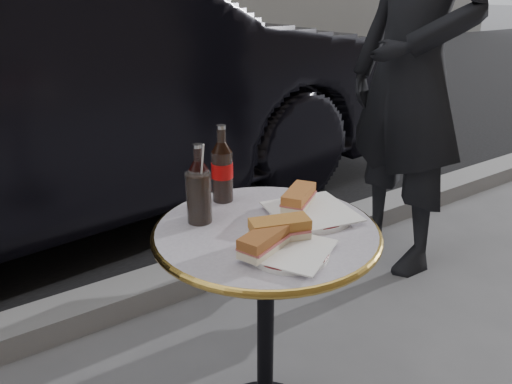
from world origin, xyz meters
TOP-DOWN VIEW (x-y plane):
  - asphalt_road at (0.00, 5.00)m, footprint 40.00×8.00m
  - curb at (0.00, 0.90)m, footprint 40.00×0.20m
  - bistro_table at (0.00, 0.00)m, footprint 0.62×0.62m
  - plate_left at (-0.04, -0.15)m, footprint 0.26×0.26m
  - plate_right at (0.15, -0.01)m, footprint 0.31×0.31m
  - sandwich_left_a at (-0.09, -0.12)m, footprint 0.16×0.11m
  - sandwich_left_b at (-0.02, -0.09)m, footprint 0.16×0.11m
  - sandwich_right at (0.14, 0.04)m, footprint 0.16×0.14m
  - cola_bottle_left at (-0.11, 0.16)m, footprint 0.07×0.07m
  - cola_bottle_right at (-0.00, 0.23)m, footprint 0.07×0.07m
  - cola_glass at (-0.13, 0.14)m, footprint 0.08×0.08m
  - parked_car at (-0.18, 2.07)m, footprint 2.16×5.04m
  - pedestrian at (1.22, 0.55)m, footprint 0.51×0.73m

SIDE VIEW (x-z plane):
  - asphalt_road at x=0.00m, z-range 0.00..0.00m
  - curb at x=0.00m, z-range -0.01..0.11m
  - bistro_table at x=0.00m, z-range 0.00..0.73m
  - plate_left at x=-0.04m, z-range 0.73..0.74m
  - plate_right at x=0.15m, z-range 0.73..0.75m
  - sandwich_left_a at x=-0.09m, z-range 0.74..0.79m
  - sandwich_left_b at x=-0.02m, z-range 0.74..0.80m
  - sandwich_right at x=0.14m, z-range 0.75..0.80m
  - cola_glass at x=-0.13m, z-range 0.73..0.88m
  - parked_car at x=-0.18m, z-range 0.00..1.61m
  - cola_bottle_left at x=-0.11m, z-range 0.73..0.95m
  - cola_bottle_right at x=0.00m, z-range 0.73..0.97m
  - pedestrian at x=1.22m, z-range 0.00..1.93m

